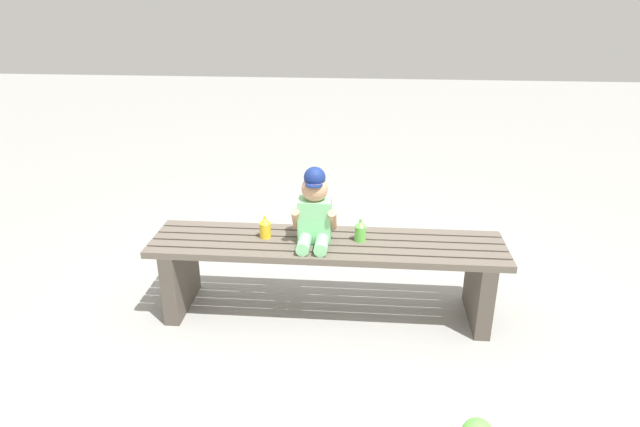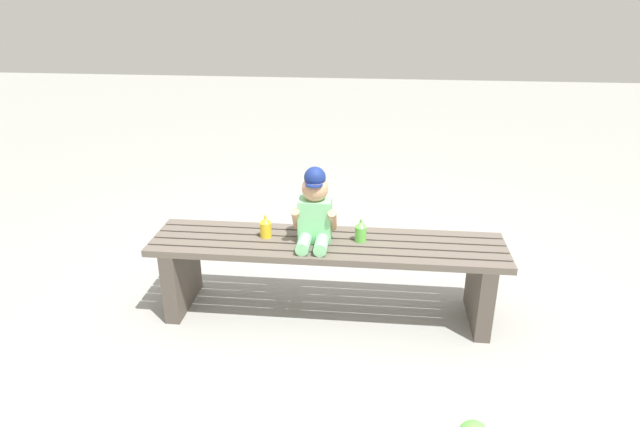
% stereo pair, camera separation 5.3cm
% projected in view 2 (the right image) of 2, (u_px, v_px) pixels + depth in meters
% --- Properties ---
extents(ground_plane, '(16.00, 16.00, 0.00)m').
position_uv_depth(ground_plane, '(327.00, 312.00, 3.09)').
color(ground_plane, '#999993').
extents(park_bench, '(1.87, 0.41, 0.43)m').
position_uv_depth(park_bench, '(327.00, 264.00, 2.98)').
color(park_bench, '#60564C').
rests_on(park_bench, ground_plane).
extents(child_figure, '(0.23, 0.27, 0.40)m').
position_uv_depth(child_figure, '(315.00, 210.00, 2.86)').
color(child_figure, '#7FCC8C').
rests_on(child_figure, park_bench).
extents(sippy_cup_left, '(0.06, 0.06, 0.12)m').
position_uv_depth(sippy_cup_left, '(266.00, 227.00, 2.96)').
color(sippy_cup_left, yellow).
rests_on(sippy_cup_left, park_bench).
extents(sippy_cup_right, '(0.06, 0.06, 0.12)m').
position_uv_depth(sippy_cup_right, '(361.00, 231.00, 2.91)').
color(sippy_cup_right, '#66CC4C').
rests_on(sippy_cup_right, park_bench).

